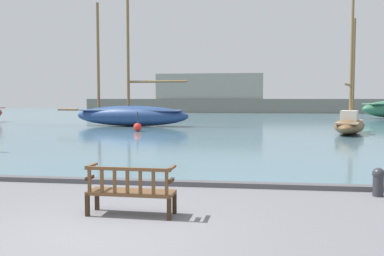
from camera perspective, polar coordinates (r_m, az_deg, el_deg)
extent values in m
plane|color=slate|center=(7.21, -12.23, -13.48)|extent=(160.00, 160.00, 0.00)
cube|color=slate|center=(50.55, 5.19, 1.55)|extent=(100.00, 80.00, 0.08)
cube|color=#4C4C50|center=(10.78, -5.12, -7.23)|extent=(40.00, 0.30, 0.12)
cube|color=#322113|center=(8.55, -12.55, -9.24)|extent=(0.07, 0.07, 0.42)
cube|color=#322113|center=(8.10, -2.34, -9.89)|extent=(0.07, 0.07, 0.42)
cube|color=#322113|center=(8.15, -13.78, -9.92)|extent=(0.07, 0.07, 0.42)
cube|color=#322113|center=(7.68, -3.07, -10.67)|extent=(0.07, 0.07, 0.42)
cube|color=brown|center=(8.04, -8.09, -8.50)|extent=(1.62, 0.58, 0.06)
cube|color=brown|center=(7.74, -8.63, -5.44)|extent=(1.60, 0.11, 0.06)
cube|color=brown|center=(8.04, -13.52, -6.86)|extent=(0.06, 0.04, 0.41)
cube|color=brown|center=(7.95, -11.92, -6.96)|extent=(0.06, 0.04, 0.41)
cube|color=brown|center=(7.86, -10.28, -7.05)|extent=(0.06, 0.04, 0.41)
cube|color=brown|center=(7.78, -8.61, -7.14)|extent=(0.06, 0.04, 0.41)
cube|color=brown|center=(7.71, -6.91, -7.23)|extent=(0.06, 0.04, 0.41)
cube|color=brown|center=(7.65, -5.17, -7.32)|extent=(0.06, 0.04, 0.41)
cube|color=brown|center=(7.59, -3.41, -7.39)|extent=(0.06, 0.04, 0.41)
cube|color=#322113|center=(8.17, -13.48, -6.47)|extent=(0.07, 0.30, 0.06)
cube|color=brown|center=(8.22, -13.26, -4.89)|extent=(0.08, 0.47, 0.04)
cube|color=#322113|center=(7.70, -2.82, -7.00)|extent=(0.07, 0.30, 0.06)
cube|color=brown|center=(7.75, -2.68, -5.32)|extent=(0.08, 0.47, 0.04)
ellipsoid|color=navy|center=(32.41, -8.08, 1.61)|extent=(9.08, 3.18, 1.53)
cube|color=#516B9E|center=(32.39, -8.09, 2.36)|extent=(7.96, 2.51, 0.08)
cylinder|color=brown|center=(32.80, -8.55, 12.13)|extent=(0.22, 0.22, 11.06)
cylinder|color=brown|center=(31.67, -4.65, 6.19)|extent=(4.57, 0.70, 0.17)
cylinder|color=brown|center=(33.65, -12.41, 9.30)|extent=(0.22, 0.22, 8.05)
cylinder|color=brown|center=(34.78, -16.21, 2.38)|extent=(1.74, 0.37, 0.17)
ellipsoid|color=brown|center=(26.90, 20.29, 0.26)|extent=(3.22, 5.90, 0.90)
cube|color=#997A5B|center=(26.89, 20.30, 0.79)|extent=(2.63, 5.13, 0.08)
cube|color=beige|center=(26.45, 20.24, 1.52)|extent=(1.29, 1.70, 0.63)
cylinder|color=brown|center=(27.10, 20.52, 8.89)|extent=(0.16, 0.16, 7.56)
cylinder|color=brown|center=(25.45, 20.15, 5.39)|extent=(1.04, 3.02, 0.13)
cylinder|color=brown|center=(28.61, 20.74, 7.31)|extent=(0.16, 0.16, 6.26)
cylinder|color=#2D2D33|center=(10.31, 23.57, -6.98)|extent=(0.23, 0.23, 0.50)
sphere|color=#2D2D33|center=(10.27, 23.61, -5.61)|extent=(0.26, 0.26, 0.26)
sphere|color=red|center=(27.18, -7.26, 0.11)|extent=(0.52, 0.52, 0.52)
cylinder|color=#2D2D33|center=(27.14, -7.28, 1.40)|extent=(0.06, 0.06, 0.70)
cube|color=slate|center=(62.83, 5.74, 2.93)|extent=(44.38, 2.40, 2.09)
cube|color=gray|center=(63.10, 2.30, 5.57)|extent=(15.63, 2.00, 3.69)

